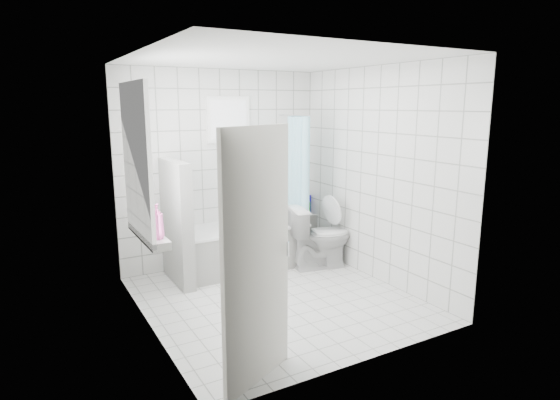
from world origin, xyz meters
TOP-DOWN VIEW (x-y plane):
  - ground at (0.00, 0.00)m, footprint 3.00×3.00m
  - ceiling at (0.00, 0.00)m, footprint 3.00×3.00m
  - wall_back at (0.00, 1.50)m, footprint 2.80×0.02m
  - wall_front at (0.00, -1.50)m, footprint 2.80×0.02m
  - wall_left at (-1.40, 0.00)m, footprint 0.02×3.00m
  - wall_right at (1.40, 0.00)m, footprint 0.02×3.00m
  - window_left at (-1.35, 0.30)m, footprint 0.01×0.90m
  - window_back at (0.10, 1.46)m, footprint 0.50×0.01m
  - window_sill at (-1.31, 0.30)m, footprint 0.18×1.02m
  - door at (-0.89, -1.30)m, footprint 0.73×0.40m
  - bathtub at (0.12, 1.12)m, footprint 1.66×0.77m
  - partition_wall at (-0.78, 1.07)m, footprint 0.15×0.85m
  - tiled_ledge at (1.29, 1.38)m, footprint 0.40×0.24m
  - toilet at (1.03, 0.65)m, footprint 0.90×0.62m
  - curtain_rod at (0.89, 1.10)m, footprint 0.02×0.80m
  - shower_curtain at (0.89, 0.97)m, footprint 0.14×0.48m
  - tub_faucet at (0.22, 1.46)m, footprint 0.18×0.06m
  - sill_bottles at (-1.30, 0.22)m, footprint 0.18×0.74m
  - ledge_bottles at (1.29, 1.38)m, footprint 0.17×0.18m

SIDE VIEW (x-z plane):
  - ground at x=0.00m, z-range 0.00..0.00m
  - tiled_ledge at x=1.29m, z-range 0.00..0.55m
  - bathtub at x=0.12m, z-range 0.00..0.58m
  - toilet at x=1.03m, z-range 0.00..0.84m
  - ledge_bottles at x=1.29m, z-range 0.53..0.81m
  - partition_wall at x=-0.78m, z-range 0.00..1.50m
  - tub_faucet at x=0.22m, z-range 0.82..0.88m
  - window_sill at x=-1.31m, z-range 0.82..0.90m
  - door at x=-0.89m, z-range 0.00..2.00m
  - sill_bottles at x=-1.30m, z-range 0.87..1.20m
  - shower_curtain at x=0.89m, z-range 0.21..1.99m
  - wall_back at x=0.00m, z-range 0.00..2.60m
  - wall_front at x=0.00m, z-range 0.00..2.60m
  - wall_left at x=-1.40m, z-range 0.00..2.60m
  - wall_right at x=1.40m, z-range 0.00..2.60m
  - window_left at x=-1.35m, z-range 0.90..2.30m
  - window_back at x=0.10m, z-range 1.70..2.20m
  - curtain_rod at x=0.89m, z-range 1.99..2.01m
  - ceiling at x=0.00m, z-range 2.60..2.60m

